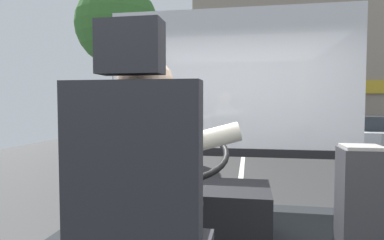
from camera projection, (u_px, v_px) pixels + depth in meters
ground at (243, 159)px, 10.46m from camera, size 18.00×44.00×0.06m
driver_seat at (142, 229)px, 1.23m from camera, size 0.48×0.48×1.28m
bus_driver at (151, 177)px, 1.35m from camera, size 0.74×0.55×0.76m
steering_console at (194, 209)px, 2.41m from camera, size 1.10×0.98×0.82m
fare_box at (360, 206)px, 2.02m from camera, size 0.25×0.24×0.75m
windshield_panel at (231, 99)px, 3.30m from camera, size 2.50×0.08×1.48m
street_tree at (117, 26)px, 11.02m from camera, size 2.76×2.76×5.74m
shop_building at (323, 67)px, 17.85m from camera, size 13.46×5.47×7.39m
parked_car_white at (371, 134)px, 11.58m from camera, size 1.89×3.91×1.30m
parked_car_blue at (328, 122)px, 17.07m from camera, size 1.87×3.81×1.47m
parked_car_green at (317, 118)px, 21.39m from camera, size 1.93×4.44×1.42m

